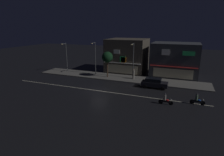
# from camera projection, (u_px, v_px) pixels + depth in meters

# --- Properties ---
(ground_plane) EXTENTS (140.00, 140.00, 0.00)m
(ground_plane) POSITION_uv_depth(u_px,v_px,m) (99.00, 91.00, 30.05)
(ground_plane) COLOR black
(lane_divider_stripe) EXTENTS (32.91, 0.16, 0.01)m
(lane_divider_stripe) POSITION_uv_depth(u_px,v_px,m) (99.00, 91.00, 30.05)
(lane_divider_stripe) COLOR beige
(lane_divider_stripe) RESTS_ON ground
(sidewalk_far) EXTENTS (34.64, 4.98, 0.14)m
(sidewalk_far) POSITION_uv_depth(u_px,v_px,m) (118.00, 77.00, 37.79)
(sidewalk_far) COLOR #5B5954
(sidewalk_far) RESTS_ON ground
(storefront_left_block) EXTENTS (8.56, 7.93, 7.41)m
(storefront_left_block) POSITION_uv_depth(u_px,v_px,m) (127.00, 55.00, 42.54)
(storefront_left_block) COLOR #4C443A
(storefront_left_block) RESTS_ON ground
(storefront_center_block) EXTENTS (9.25, 7.04, 6.87)m
(storefront_center_block) POSITION_uv_depth(u_px,v_px,m) (175.00, 60.00, 38.50)
(storefront_center_block) COLOR #383A3F
(storefront_center_block) RESTS_ON ground
(streetlamp_west) EXTENTS (0.44, 1.64, 6.42)m
(streetlamp_west) POSITION_uv_depth(u_px,v_px,m) (66.00, 55.00, 41.73)
(streetlamp_west) COLOR #47494C
(streetlamp_west) RESTS_ON sidewalk_far
(streetlamp_mid) EXTENTS (0.44, 1.64, 6.80)m
(streetlamp_mid) POSITION_uv_depth(u_px,v_px,m) (95.00, 56.00, 39.08)
(streetlamp_mid) COLOR #47494C
(streetlamp_mid) RESTS_ON sidewalk_far
(streetlamp_east) EXTENTS (0.44, 1.64, 6.88)m
(streetlamp_east) POSITION_uv_depth(u_px,v_px,m) (133.00, 58.00, 35.86)
(streetlamp_east) COLOR #47494C
(streetlamp_east) RESTS_ON sidewalk_far
(pedestrian_on_sidewalk) EXTENTS (0.36, 0.36, 1.95)m
(pedestrian_on_sidewalk) POSITION_uv_depth(u_px,v_px,m) (134.00, 74.00, 36.25)
(pedestrian_on_sidewalk) COLOR gray
(pedestrian_on_sidewalk) RESTS_ON sidewalk_far
(street_tree) EXTENTS (2.19, 2.19, 5.16)m
(street_tree) POSITION_uv_depth(u_px,v_px,m) (107.00, 57.00, 36.91)
(street_tree) COLOR #473323
(street_tree) RESTS_ON sidewalk_far
(parked_car_near_kerb) EXTENTS (4.30, 1.98, 1.67)m
(parked_car_near_kerb) POSITION_uv_depth(u_px,v_px,m) (154.00, 83.00, 31.35)
(parked_car_near_kerb) COLOR black
(parked_car_near_kerb) RESTS_ON ground
(motorcycle_lead) EXTENTS (1.90, 0.60, 1.52)m
(motorcycle_lead) POSITION_uv_depth(u_px,v_px,m) (165.00, 100.00, 24.66)
(motorcycle_lead) COLOR black
(motorcycle_lead) RESTS_ON ground
(motorcycle_following) EXTENTS (1.90, 0.60, 1.52)m
(motorcycle_following) POSITION_uv_depth(u_px,v_px,m) (197.00, 100.00, 24.62)
(motorcycle_following) COLOR black
(motorcycle_following) RESTS_ON ground
(traffic_cone) EXTENTS (0.36, 0.36, 0.55)m
(traffic_cone) POSITION_uv_depth(u_px,v_px,m) (149.00, 85.00, 32.12)
(traffic_cone) COLOR orange
(traffic_cone) RESTS_ON ground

